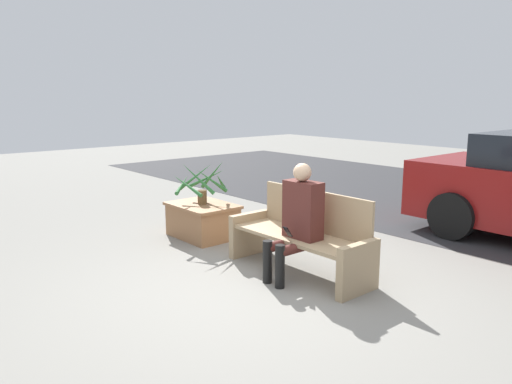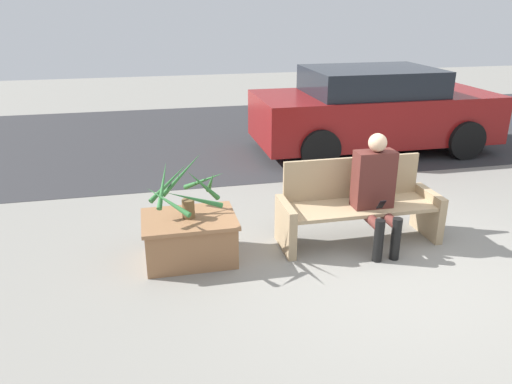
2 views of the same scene
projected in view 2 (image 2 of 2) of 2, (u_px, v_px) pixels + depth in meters
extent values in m
plane|color=gray|center=(401.00, 270.00, 5.11)|extent=(30.00, 30.00, 0.00)
cube|color=#2D2D30|center=(266.00, 133.00, 10.42)|extent=(20.00, 6.00, 0.01)
cube|color=tan|center=(285.00, 227.00, 5.45)|extent=(0.09, 0.59, 0.54)
cube|color=tan|center=(428.00, 213.00, 5.81)|extent=(0.09, 0.59, 0.54)
cube|color=tan|center=(360.00, 207.00, 5.58)|extent=(1.63, 0.54, 0.04)
cube|color=tan|center=(352.00, 177.00, 5.74)|extent=(1.63, 0.04, 0.48)
cube|color=#51231E|center=(373.00, 179.00, 5.44)|extent=(0.44, 0.22, 0.64)
sphere|color=tan|center=(378.00, 143.00, 5.27)|extent=(0.20, 0.20, 0.20)
cylinder|color=#51231E|center=(371.00, 219.00, 5.36)|extent=(0.11, 0.43, 0.11)
cylinder|color=#51231E|center=(388.00, 218.00, 5.40)|extent=(0.11, 0.43, 0.11)
cylinder|color=black|center=(378.00, 241.00, 5.21)|extent=(0.10, 0.10, 0.47)
cylinder|color=black|center=(396.00, 239.00, 5.25)|extent=(0.10, 0.10, 0.47)
cube|color=black|center=(381.00, 205.00, 5.30)|extent=(0.07, 0.09, 0.12)
cube|color=#936642|center=(190.00, 238.00, 5.25)|extent=(0.92, 0.67, 0.48)
cube|color=#936642|center=(189.00, 219.00, 5.17)|extent=(0.97, 0.72, 0.04)
cylinder|color=brown|center=(188.00, 209.00, 5.13)|extent=(0.13, 0.13, 0.20)
cone|color=#2D6B33|center=(211.00, 182.00, 5.08)|extent=(0.06, 0.51, 0.39)
cone|color=#2D6B33|center=(204.00, 180.00, 5.26)|extent=(0.42, 0.44, 0.31)
cone|color=#2D6B33|center=(182.00, 174.00, 5.21)|extent=(0.47, 0.13, 0.45)
cone|color=#2D6B33|center=(169.00, 182.00, 5.20)|extent=(0.46, 0.40, 0.31)
cone|color=#2D6B33|center=(163.00, 185.00, 5.04)|extent=(0.17, 0.52, 0.37)
cone|color=#2D6B33|center=(167.00, 201.00, 4.85)|extent=(0.43, 0.47, 0.21)
cone|color=#2D6B33|center=(194.00, 199.00, 4.82)|extent=(0.57, 0.14, 0.27)
cone|color=#2D6B33|center=(203.00, 185.00, 4.91)|extent=(0.38, 0.36, 0.44)
cube|color=maroon|center=(374.00, 116.00, 9.05)|extent=(4.28, 1.80, 0.83)
cube|color=black|center=(371.00, 81.00, 8.80)|extent=(2.23, 1.66, 0.44)
cylinder|color=black|center=(466.00, 140.00, 8.60)|extent=(0.67, 0.18, 0.67)
cylinder|color=black|center=(413.00, 118.00, 10.24)|extent=(0.67, 0.18, 0.67)
cylinder|color=black|center=(320.00, 150.00, 8.06)|extent=(0.67, 0.18, 0.67)
cylinder|color=black|center=(289.00, 125.00, 9.70)|extent=(0.67, 0.18, 0.67)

